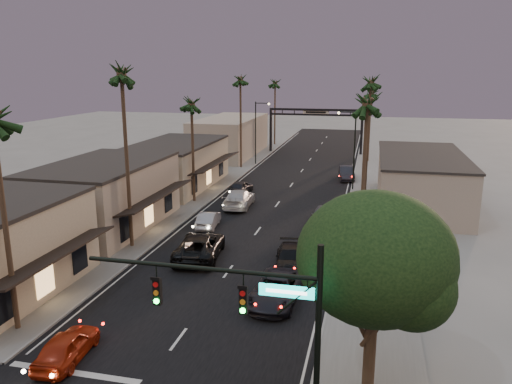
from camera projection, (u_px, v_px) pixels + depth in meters
The scene contains 29 objects.
ground at pixel (283, 197), 53.69m from camera, with size 200.00×200.00×0.00m, color slate.
road at pixel (290, 187), 58.42m from camera, with size 14.00×120.00×0.02m, color black.
sidewalk_left at pixel (229, 171), 67.13m from camera, with size 5.00×92.00×0.12m, color slate.
sidewalk_right at pixel (373, 178), 62.94m from camera, with size 5.00×92.00×0.12m, color slate.
storefront_mid at pixel (105, 197), 42.66m from camera, with size 8.00×14.00×5.50m, color gray.
storefront_far at pixel (176, 166), 57.86m from camera, with size 8.00×16.00×5.00m, color tan.
storefront_dist at pixel (230, 137), 79.50m from camera, with size 8.00×20.00×6.00m, color gray.
building_right at pixel (420, 181), 50.01m from camera, with size 8.00×18.00×5.00m, color gray.
traffic_signal at pixel (263, 315), 17.17m from camera, with size 8.51×0.22×7.80m.
corner_tree at pixel (377, 263), 19.39m from camera, with size 6.20×6.20×8.80m.
arch at pixel (316, 120), 80.76m from camera, with size 15.20×0.40×7.27m.
streetlight_right at pixel (352, 144), 55.63m from camera, with size 2.13×0.30×9.00m.
streetlight_left at pixel (258, 128), 70.98m from camera, with size 2.13×0.30×9.00m.
palm_lb at pixel (121, 69), 35.38m from camera, with size 3.20×3.20×15.20m.
palm_lc at pixel (191, 100), 49.32m from camera, with size 3.20×3.20×12.20m.
palm_ld at pixel (240, 77), 66.83m from camera, with size 3.20×3.20×14.20m.
palm_ra at pixel (368, 98), 33.94m from camera, with size 3.20×3.20×13.20m.
palm_rb at pixel (371, 79), 52.63m from camera, with size 3.20×3.20×14.20m.
palm_rc at pixel (371, 90), 72.02m from camera, with size 3.20×3.20×12.20m.
palm_far at pixel (275, 81), 88.76m from camera, with size 3.20×3.20×13.20m.
oncoming_red at pixel (67, 346), 23.35m from camera, with size 1.69×4.20×1.43m, color #96200A.
oncoming_pickup at pixel (200, 246), 36.13m from camera, with size 2.96×6.43×1.79m, color black.
oncoming_silver at pixel (208, 219), 43.27m from camera, with size 1.47×4.21×1.39m, color #96979B.
oncoming_white at pixel (239, 198), 49.67m from camera, with size 2.44×6.01×1.75m, color #B0B0B0.
oncoming_dgrey at pixel (241, 187), 55.18m from camera, with size 1.70×4.22×1.44m, color black.
curbside_near at pixel (276, 290), 29.24m from camera, with size 2.58×5.59×1.55m, color black.
curbside_black at pixel (290, 257), 34.48m from camera, with size 1.94×4.78×1.39m, color black.
curbside_grey at pixel (322, 215), 44.24m from camera, with size 1.80×4.48×1.53m, color #4C4C51.
curbside_far at pixel (347, 173), 62.10m from camera, with size 1.74×4.99×1.64m, color black.
Camera 1 is at (9.01, -11.32, 13.28)m, focal length 35.00 mm.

